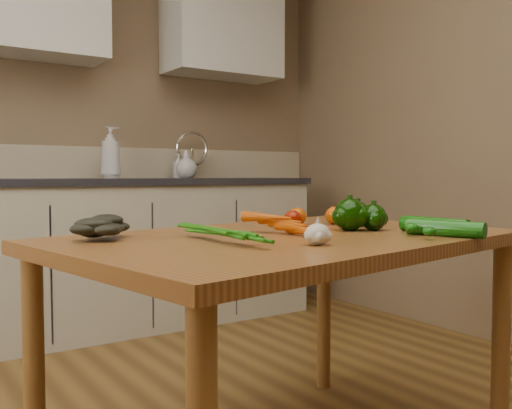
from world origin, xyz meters
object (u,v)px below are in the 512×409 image
Objects in this scene: zucchini_a at (434,226)px; zucchini_b at (445,228)px; table at (288,261)px; soap_bottle_a at (111,153)px; soap_bottle_c at (187,164)px; garlic_bulb at (318,234)px; pepper_c at (374,218)px; carrot_bunch at (262,225)px; pepper_b at (358,214)px; tomato_a at (293,219)px; pepper_a at (350,215)px; tomato_c at (335,215)px; tomato_b at (297,216)px; soap_bottle_b at (179,166)px; leafy_greens at (107,222)px.

zucchini_b is (-0.04, -0.07, -0.00)m from zucchini_a.
table is 2.02m from soap_bottle_a.
soap_bottle_c reaches higher than table.
garlic_bulb is 0.78× the size of pepper_c.
pepper_b reaches higher than carrot_bunch.
pepper_b is (-0.30, -1.93, -0.21)m from soap_bottle_c.
tomato_a is (-0.22, 0.09, -0.01)m from pepper_b.
pepper_a is 1.46× the size of tomato_c.
soap_bottle_a is 2.24m from zucchini_a.
soap_bottle_a is 0.54m from soap_bottle_c.
zucchini_b is (0.04, -0.25, -0.02)m from pepper_c.
pepper_b is at bearing -44.75° from tomato_b.
pepper_a is at bearing 3.63° from soap_bottle_b.
leafy_greens reaches higher than garlic_bulb.
leafy_greens is 2.77× the size of tomato_c.
leafy_greens is at bearing -179.66° from tomato_a.
garlic_bulb is (-0.74, -2.32, -0.21)m from soap_bottle_b.
leafy_greens is 2.98× the size of garlic_bulb.
pepper_a reaches higher than table.
pepper_a is 1.21× the size of pepper_b.
tomato_c is (0.14, -0.05, 0.00)m from tomato_b.
carrot_bunch is at bearing -157.45° from tomato_c.
tomato_a reaches higher than table.
pepper_a reaches higher than tomato_b.
tomato_a is 0.52m from zucchini_b.
leafy_greens is 0.87m from tomato_c.
carrot_bunch is 0.34m from pepper_a.
carrot_bunch is 0.48m from pepper_b.
pepper_b is (0.47, 0.08, 0.01)m from carrot_bunch.
soap_bottle_b is at bearing 76.88° from tomato_b.
tomato_a reaches higher than garlic_bulb.
soap_bottle_c is 2.35m from zucchini_b.
pepper_a is at bearing 110.84° from zucchini_b.
soap_bottle_c is 1.93m from tomato_a.
pepper_c is 0.26m from zucchini_b.
tomato_b is at bearing 109.53° from zucchini_a.
pepper_a is at bearing -12.31° from carrot_bunch.
pepper_b reaches higher than pepper_c.
tomato_b is (-0.46, -1.78, -0.22)m from soap_bottle_c.
zucchini_a is 0.08m from zucchini_b.
table is at bearing 177.90° from pepper_a.
tomato_c is at bearing 18.92° from table.
tomato_c is (-0.31, -1.82, -0.22)m from soap_bottle_c.
pepper_b is at bearing 0.69° from carrot_bunch.
zucchini_a is at bearing -24.34° from leafy_greens.
zucchini_b is at bearing -69.16° from pepper_a.
soap_bottle_c reaches higher than tomato_c.
zucchini_a is (0.25, -2.21, -0.29)m from soap_bottle_a.
tomato_c is (0.22, -1.78, -0.28)m from soap_bottle_a.
pepper_b is at bearing 35.87° from garlic_bulb.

